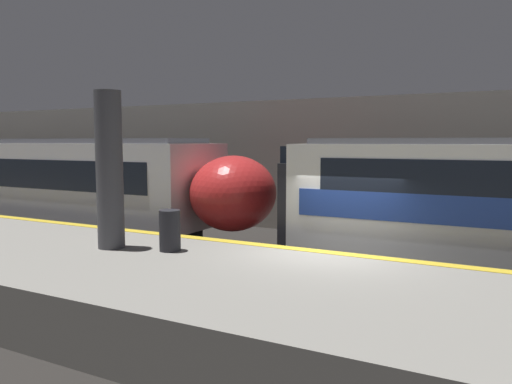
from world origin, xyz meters
TOP-DOWN VIEW (x-y plane):
  - ground_plane at (0.00, 0.00)m, footprint 120.00×120.00m
  - platform at (0.00, -2.40)m, footprint 40.00×4.80m
  - station_rear_barrier at (0.00, 7.21)m, footprint 50.00×0.15m
  - support_pillar_near at (-4.20, -1.88)m, footprint 0.56×0.56m
  - trash_bin at (-2.91, -1.54)m, footprint 0.44×0.44m

SIDE VIEW (x-z plane):
  - ground_plane at x=0.00m, z-range 0.00..0.00m
  - platform at x=0.00m, z-range 0.00..1.04m
  - trash_bin at x=-2.91m, z-range 1.04..1.89m
  - station_rear_barrier at x=0.00m, z-range 0.00..4.82m
  - support_pillar_near at x=-4.20m, z-range 1.04..4.35m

